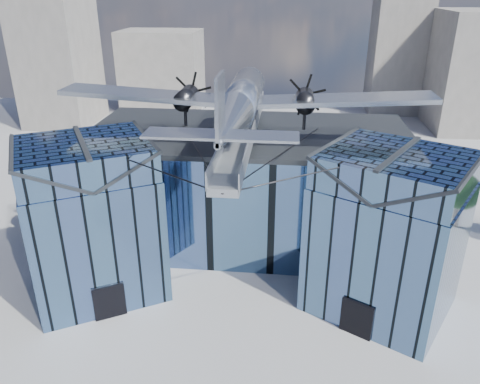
# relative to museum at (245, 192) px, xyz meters

# --- Properties ---
(ground_plane) EXTENTS (120.00, 120.00, 0.00)m
(ground_plane) POSITION_rel_museum_xyz_m (-0.00, -5.82, -5.54)
(ground_plane) COLOR gray
(museum) EXTENTS (32.88, 24.50, 17.60)m
(museum) POSITION_rel_museum_xyz_m (0.00, 0.00, 0.00)
(museum) COLOR #466690
(museum) RESTS_ON ground
(bg_towers) EXTENTS (77.00, 24.50, 26.00)m
(bg_towers) POSITION_rel_museum_xyz_m (1.45, 44.67, 4.47)
(bg_towers) COLOR slate
(bg_towers) RESTS_ON ground
(tree_side_w) EXTENTS (3.83, 3.83, 4.68)m
(tree_side_w) POSITION_rel_museum_xyz_m (-19.64, 1.43, -2.37)
(tree_side_w) COLOR #352515
(tree_side_w) RESTS_ON ground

